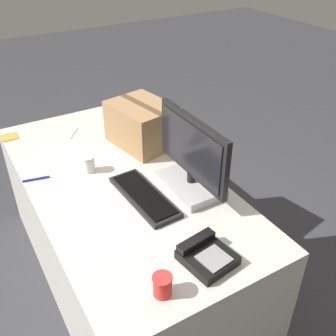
{
  "coord_description": "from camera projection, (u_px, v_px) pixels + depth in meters",
  "views": [
    {
      "loc": [
        1.6,
        -0.64,
        1.9
      ],
      "look_at": [
        0.25,
        0.16,
        0.87
      ],
      "focal_mm": 42.0,
      "sensor_mm": 36.0,
      "label": 1
    }
  ],
  "objects": [
    {
      "name": "paper_cup_right",
      "position": [
        162.0,
        285.0,
        1.42
      ],
      "size": [
        0.08,
        0.08,
        0.09
      ],
      "color": "red",
      "rests_on": "office_desk"
    },
    {
      "name": "ground_plane",
      "position": [
        127.0,
        272.0,
        2.47
      ],
      "size": [
        12.0,
        12.0,
        0.0
      ],
      "primitive_type": "plane",
      "color": "#38383D"
    },
    {
      "name": "pen_marker",
      "position": [
        36.0,
        179.0,
        2.06
      ],
      "size": [
        0.04,
        0.14,
        0.01
      ],
      "rotation": [
        0.0,
        0.0,
        1.37
      ],
      "color": "#1933B2",
      "rests_on": "office_desk"
    },
    {
      "name": "cardboard_box",
      "position": [
        142.0,
        124.0,
        2.32
      ],
      "size": [
        0.43,
        0.36,
        0.26
      ],
      "rotation": [
        0.0,
        0.0,
        0.18
      ],
      "color": "#9E754C",
      "rests_on": "office_desk"
    },
    {
      "name": "sticky_note_pad",
      "position": [
        9.0,
        137.0,
        2.45
      ],
      "size": [
        0.09,
        0.09,
        0.01
      ],
      "color": "gold",
      "rests_on": "office_desk"
    },
    {
      "name": "spoon",
      "position": [
        73.0,
        135.0,
        2.47
      ],
      "size": [
        0.13,
        0.1,
        0.0
      ],
      "rotation": [
        0.0,
        0.0,
        5.62
      ],
      "color": "silver",
      "rests_on": "office_desk"
    },
    {
      "name": "keyboard",
      "position": [
        144.0,
        196.0,
        1.92
      ],
      "size": [
        0.46,
        0.18,
        0.03
      ],
      "rotation": [
        0.0,
        0.0,
        0.05
      ],
      "color": "black",
      "rests_on": "office_desk"
    },
    {
      "name": "desk_phone",
      "position": [
        206.0,
        255.0,
        1.57
      ],
      "size": [
        0.22,
        0.21,
        0.07
      ],
      "rotation": [
        0.0,
        0.0,
        0.14
      ],
      "color": "black",
      "rests_on": "office_desk"
    },
    {
      "name": "paper_cup_left",
      "position": [
        89.0,
        164.0,
        2.11
      ],
      "size": [
        0.07,
        0.07,
        0.09
      ],
      "color": "white",
      "rests_on": "office_desk"
    },
    {
      "name": "monitor",
      "position": [
        192.0,
        162.0,
        1.91
      ],
      "size": [
        0.54,
        0.22,
        0.39
      ],
      "color": "#B7B7B7",
      "rests_on": "office_desk"
    },
    {
      "name": "office_desk",
      "position": [
        123.0,
        229.0,
        2.27
      ],
      "size": [
        1.8,
        0.9,
        0.72
      ],
      "color": "beige",
      "rests_on": "ground_plane"
    }
  ]
}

